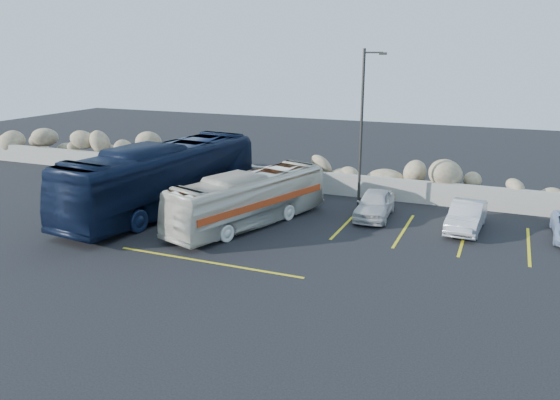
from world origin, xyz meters
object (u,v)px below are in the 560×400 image
at_px(vintage_bus, 249,199).
at_px(tour_coach, 163,177).
at_px(lamppost, 363,126).
at_px(car_b, 466,216).
at_px(car_a, 375,204).

height_order(vintage_bus, tour_coach, tour_coach).
relative_size(lamppost, car_b, 2.03).
bearing_deg(car_a, tour_coach, -166.78).
bearing_deg(lamppost, vintage_bus, -132.72).
xyz_separation_m(vintage_bus, car_a, (5.13, 3.43, -0.58)).
bearing_deg(tour_coach, car_b, 16.86).
xyz_separation_m(tour_coach, car_b, (14.43, 2.66, -1.08)).
height_order(vintage_bus, car_a, vintage_bus).
bearing_deg(tour_coach, vintage_bus, 1.26).
bearing_deg(car_b, car_a, 179.47).
distance_m(tour_coach, car_b, 14.71).
distance_m(lamppost, car_b, 6.58).
xyz_separation_m(tour_coach, car_a, (10.14, 2.98, -1.06)).
bearing_deg(vintage_bus, car_a, 51.83).
relative_size(vintage_bus, car_a, 2.28).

